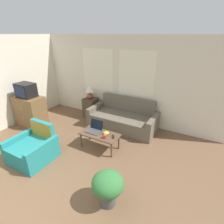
{
  "coord_description": "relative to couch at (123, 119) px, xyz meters",
  "views": [
    {
      "loc": [
        2.37,
        -0.8,
        2.62
      ],
      "look_at": [
        0.39,
        2.83,
        0.75
      ],
      "focal_mm": 28.0,
      "sensor_mm": 36.0,
      "label": 1
    }
  ],
  "objects": [
    {
      "name": "couch",
      "position": [
        0.0,
        0.0,
        0.0
      ],
      "size": [
        2.0,
        0.89,
        0.87
      ],
      "color": "#665B4C",
      "rests_on": "ground_plane"
    },
    {
      "name": "wall_back",
      "position": [
        -0.41,
        0.46,
        1.05
      ],
      "size": [
        6.28,
        0.06,
        2.6
      ],
      "color": "silver",
      "rests_on": "ground_plane"
    },
    {
      "name": "television",
      "position": [
        -2.54,
        -1.24,
        0.87
      ],
      "size": [
        0.54,
        0.38,
        0.4
      ],
      "color": "black",
      "rests_on": "tv_dresser"
    },
    {
      "name": "side_table",
      "position": [
        -1.29,
        0.15,
        0.06
      ],
      "size": [
        0.41,
        0.41,
        0.65
      ],
      "color": "#4C3D2D",
      "rests_on": "ground_plane"
    },
    {
      "name": "table_lamp",
      "position": [
        -1.29,
        0.15,
        0.65
      ],
      "size": [
        0.29,
        0.29,
        0.45
      ],
      "color": "brown",
      "rests_on": "side_table"
    },
    {
      "name": "snack_bowl",
      "position": [
        0.1,
        -1.19,
        0.17
      ],
      "size": [
        0.15,
        0.15,
        0.07
      ],
      "color": "gold",
      "rests_on": "coffee_table"
    },
    {
      "name": "tv_remote",
      "position": [
        0.31,
        -1.22,
        0.15
      ],
      "size": [
        0.12,
        0.15,
        0.02
      ],
      "color": "black",
      "rests_on": "coffee_table"
    },
    {
      "name": "coffee_table",
      "position": [
        -0.05,
        -1.25,
        0.09
      ],
      "size": [
        0.97,
        0.47,
        0.4
      ],
      "color": "brown",
      "rests_on": "ground_plane"
    },
    {
      "name": "cup_navy",
      "position": [
        0.17,
        -1.35,
        0.18
      ],
      "size": [
        0.08,
        0.08,
        0.09
      ],
      "color": "#B23D38",
      "rests_on": "coffee_table"
    },
    {
      "name": "armchair",
      "position": [
        -1.14,
        -2.29,
        -0.01
      ],
      "size": [
        0.86,
        0.84,
        0.79
      ],
      "color": "teal",
      "rests_on": "ground_plane"
    },
    {
      "name": "ground_plane",
      "position": [
        -0.41,
        -3.49,
        -0.26
      ],
      "size": [
        16.0,
        16.0,
        0.0
      ],
      "primitive_type": "plane",
      "color": "brown"
    },
    {
      "name": "wall_left",
      "position": [
        -3.08,
        -1.53,
        1.04
      ],
      "size": [
        0.05,
        4.92,
        2.6
      ],
      "color": "silver",
      "rests_on": "ground_plane"
    },
    {
      "name": "laptop",
      "position": [
        -0.22,
        -1.19,
        0.2
      ],
      "size": [
        0.35,
        0.31,
        0.25
      ],
      "color": "#47474C",
      "rests_on": "coffee_table"
    },
    {
      "name": "tv_dresser",
      "position": [
        -2.54,
        -1.24,
        0.2
      ],
      "size": [
        0.92,
        0.54,
        0.92
      ],
      "color": "brown",
      "rests_on": "ground_plane"
    },
    {
      "name": "potted_plant",
      "position": [
        0.91,
        -2.51,
        0.13
      ],
      "size": [
        0.52,
        0.52,
        0.63
      ],
      "color": "#4C4C4C",
      "rests_on": "ground_plane"
    }
  ]
}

